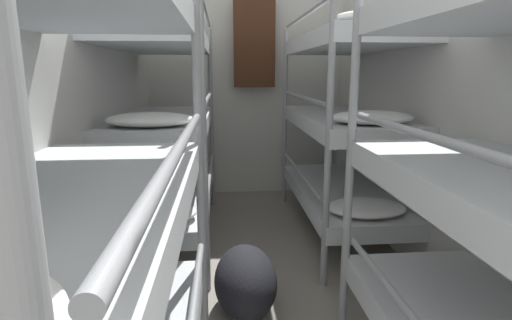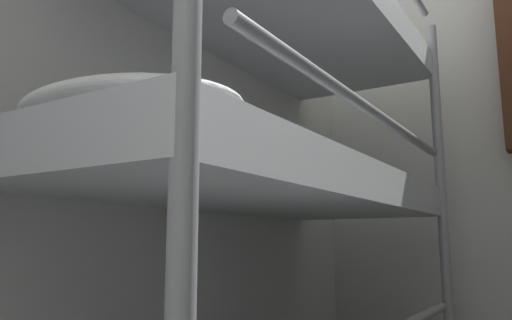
# 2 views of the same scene
# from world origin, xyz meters

# --- Properties ---
(wall_left) EXTENTS (0.06, 5.02, 2.38)m
(wall_left) POSITION_xyz_m (-1.11, 2.45, 1.19)
(wall_left) COLOR silver
(wall_left) RESTS_ON ground_plane
(wall_right) EXTENTS (0.06, 5.02, 2.38)m
(wall_right) POSITION_xyz_m (1.11, 2.45, 1.19)
(wall_right) COLOR silver
(wall_right) RESTS_ON ground_plane
(wall_back) EXTENTS (2.27, 0.06, 2.38)m
(wall_back) POSITION_xyz_m (0.00, 4.93, 1.19)
(wall_back) COLOR silver
(wall_back) RESTS_ON ground_plane
(bunk_stack_left_near) EXTENTS (0.72, 1.78, 1.83)m
(bunk_stack_left_near) POSITION_xyz_m (-0.72, 1.37, 0.99)
(bunk_stack_left_near) COLOR gray
(bunk_stack_left_near) RESTS_ON ground_plane
(bunk_stack_left_far) EXTENTS (0.72, 1.78, 1.83)m
(bunk_stack_left_far) POSITION_xyz_m (-0.72, 3.54, 0.99)
(bunk_stack_left_far) COLOR gray
(bunk_stack_left_far) RESTS_ON ground_plane
(bunk_stack_right_far) EXTENTS (0.72, 1.78, 1.83)m
(bunk_stack_right_far) POSITION_xyz_m (0.72, 3.54, 0.99)
(bunk_stack_right_far) COLOR gray
(bunk_stack_right_far) RESTS_ON ground_plane
(duffel_bag) EXTENTS (0.37, 0.61, 0.37)m
(duffel_bag) POSITION_xyz_m (-0.15, 2.50, 0.18)
(duffel_bag) COLOR black
(duffel_bag) RESTS_ON ground_plane
(hanging_coat) EXTENTS (0.44, 0.12, 0.90)m
(hanging_coat) POSITION_xyz_m (0.08, 4.78, 1.68)
(hanging_coat) COLOR #472819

